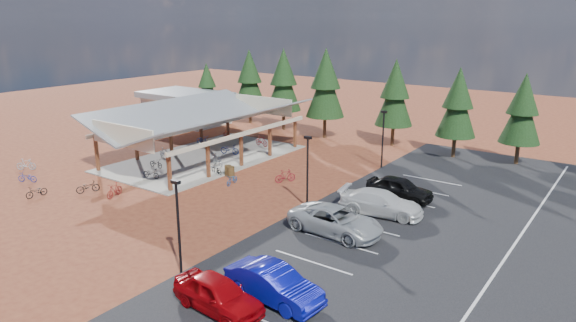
{
  "coord_description": "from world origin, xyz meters",
  "views": [
    {
      "loc": [
        23.8,
        -26.57,
        13.05
      ],
      "look_at": [
        1.29,
        4.85,
        2.11
      ],
      "focal_mm": 32.0,
      "sensor_mm": 36.0,
      "label": 1
    }
  ],
  "objects_px": {
    "trash_bin_0": "(228,171)",
    "bike_16": "(216,170)",
    "outbuilding": "(186,107)",
    "bike_2": "(203,140)",
    "car_0": "(218,294)",
    "trash_bin_1": "(231,172)",
    "bike_10": "(27,177)",
    "bike_6": "(230,149)",
    "car_3": "(381,203)",
    "bike_11": "(114,190)",
    "bike_1": "(164,153)",
    "bike_15": "(285,176)",
    "bike_8": "(37,192)",
    "bike_9": "(26,164)",
    "bike_14": "(232,180)",
    "car_1": "(274,284)",
    "lamp_post_1": "(307,167)",
    "bike_5": "(217,160)",
    "bike_12": "(88,187)",
    "bike_4": "(151,173)",
    "bike_0": "(156,163)",
    "car_2": "(336,221)",
    "car_4": "(400,188)",
    "bike_3": "(227,134)",
    "lamp_post_2": "(383,135)",
    "bike_7": "(262,141)",
    "bike_pavilion": "(203,119)"
  },
  "relations": [
    {
      "from": "trash_bin_0",
      "to": "bike_16",
      "type": "distance_m",
      "value": 1.1
    },
    {
      "from": "outbuilding",
      "to": "bike_2",
      "type": "xyz_separation_m",
      "value": [
        10.31,
        -7.49,
        -1.42
      ]
    },
    {
      "from": "trash_bin_0",
      "to": "car_0",
      "type": "distance_m",
      "value": 20.8
    },
    {
      "from": "trash_bin_1",
      "to": "bike_10",
      "type": "distance_m",
      "value": 16.51
    },
    {
      "from": "outbuilding",
      "to": "bike_6",
      "type": "relative_size",
      "value": 5.75
    },
    {
      "from": "bike_10",
      "to": "car_3",
      "type": "distance_m",
      "value": 28.48
    },
    {
      "from": "bike_2",
      "to": "bike_11",
      "type": "bearing_deg",
      "value": -153.29
    },
    {
      "from": "bike_2",
      "to": "bike_10",
      "type": "xyz_separation_m",
      "value": [
        -2.94,
        -17.13,
        -0.18
      ]
    },
    {
      "from": "bike_1",
      "to": "bike_15",
      "type": "relative_size",
      "value": 0.84
    },
    {
      "from": "bike_8",
      "to": "car_3",
      "type": "bearing_deg",
      "value": 29.28
    },
    {
      "from": "bike_1",
      "to": "bike_9",
      "type": "distance_m",
      "value": 11.9
    },
    {
      "from": "bike_14",
      "to": "car_1",
      "type": "bearing_deg",
      "value": -54.13
    },
    {
      "from": "bike_1",
      "to": "bike_10",
      "type": "height_order",
      "value": "bike_1"
    },
    {
      "from": "outbuilding",
      "to": "car_1",
      "type": "distance_m",
      "value": 44.11
    },
    {
      "from": "lamp_post_1",
      "to": "bike_15",
      "type": "distance_m",
      "value": 6.28
    },
    {
      "from": "bike_5",
      "to": "bike_12",
      "type": "bearing_deg",
      "value": -179.1
    },
    {
      "from": "car_1",
      "to": "bike_8",
      "type": "bearing_deg",
      "value": 91.46
    },
    {
      "from": "bike_4",
      "to": "car_1",
      "type": "distance_m",
      "value": 21.67
    },
    {
      "from": "bike_4",
      "to": "bike_12",
      "type": "height_order",
      "value": "bike_4"
    },
    {
      "from": "bike_0",
      "to": "car_2",
      "type": "xyz_separation_m",
      "value": [
        20.17,
        -2.96,
        0.37
      ]
    },
    {
      "from": "bike_5",
      "to": "car_4",
      "type": "xyz_separation_m",
      "value": [
        16.86,
        1.43,
        0.23
      ]
    },
    {
      "from": "bike_2",
      "to": "bike_9",
      "type": "bearing_deg",
      "value": 163.06
    },
    {
      "from": "bike_1",
      "to": "bike_3",
      "type": "height_order",
      "value": "bike_3"
    },
    {
      "from": "bike_12",
      "to": "bike_3",
      "type": "bearing_deg",
      "value": -57.71
    },
    {
      "from": "lamp_post_2",
      "to": "bike_7",
      "type": "height_order",
      "value": "lamp_post_2"
    },
    {
      "from": "trash_bin_0",
      "to": "bike_11",
      "type": "height_order",
      "value": "bike_11"
    },
    {
      "from": "lamp_post_2",
      "to": "bike_0",
      "type": "height_order",
      "value": "lamp_post_2"
    },
    {
      "from": "bike_11",
      "to": "car_3",
      "type": "xyz_separation_m",
      "value": [
        17.8,
        8.3,
        0.33
      ]
    },
    {
      "from": "bike_1",
      "to": "bike_8",
      "type": "relative_size",
      "value": 0.92
    },
    {
      "from": "car_1",
      "to": "car_3",
      "type": "distance_m",
      "value": 12.99
    },
    {
      "from": "bike_10",
      "to": "car_2",
      "type": "distance_m",
      "value": 26.3
    },
    {
      "from": "trash_bin_1",
      "to": "bike_11",
      "type": "distance_m",
      "value": 9.55
    },
    {
      "from": "bike_11",
      "to": "bike_16",
      "type": "distance_m",
      "value": 8.87
    },
    {
      "from": "bike_10",
      "to": "bike_12",
      "type": "bearing_deg",
      "value": 74.87
    },
    {
      "from": "lamp_post_1",
      "to": "bike_5",
      "type": "xyz_separation_m",
      "value": [
        -12.16,
        3.75,
        -2.33
      ]
    },
    {
      "from": "bike_2",
      "to": "car_1",
      "type": "bearing_deg",
      "value": -123.51
    },
    {
      "from": "car_3",
      "to": "lamp_post_2",
      "type": "bearing_deg",
      "value": 16.19
    },
    {
      "from": "bike_1",
      "to": "bike_15",
      "type": "xyz_separation_m",
      "value": [
        13.66,
        0.76,
        -0.01
      ]
    },
    {
      "from": "outbuilding",
      "to": "bike_14",
      "type": "height_order",
      "value": "outbuilding"
    },
    {
      "from": "outbuilding",
      "to": "bike_5",
      "type": "distance_m",
      "value": 20.87
    },
    {
      "from": "bike_2",
      "to": "bike_3",
      "type": "bearing_deg",
      "value": 4.73
    },
    {
      "from": "trash_bin_0",
      "to": "bike_8",
      "type": "relative_size",
      "value": 0.55
    },
    {
      "from": "bike_3",
      "to": "bike_8",
      "type": "bearing_deg",
      "value": -162.82
    },
    {
      "from": "bike_9",
      "to": "car_0",
      "type": "xyz_separation_m",
      "value": [
        29.17,
        -6.65,
        0.34
      ]
    },
    {
      "from": "bike_2",
      "to": "car_0",
      "type": "bearing_deg",
      "value": -128.31
    },
    {
      "from": "bike_pavilion",
      "to": "bike_5",
      "type": "bearing_deg",
      "value": -23.71
    },
    {
      "from": "car_2",
      "to": "lamp_post_2",
      "type": "bearing_deg",
      "value": 17.75
    },
    {
      "from": "bike_8",
      "to": "car_0",
      "type": "height_order",
      "value": "car_0"
    },
    {
      "from": "bike_7",
      "to": "car_1",
      "type": "height_order",
      "value": "car_1"
    },
    {
      "from": "bike_3",
      "to": "trash_bin_0",
      "type": "bearing_deg",
      "value": -122.85
    }
  ]
}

